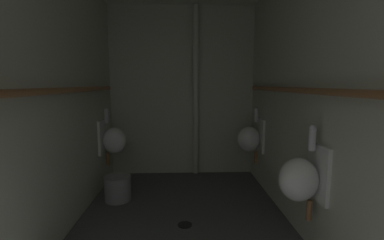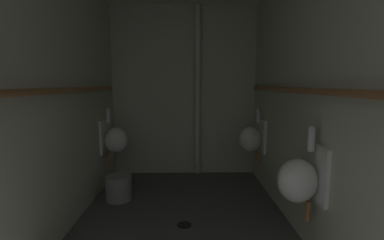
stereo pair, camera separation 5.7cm
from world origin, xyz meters
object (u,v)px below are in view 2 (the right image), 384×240
object	(u,v)px
urinal_right_far	(252,138)
standpipe_back_wall	(197,92)
waste_bin	(119,188)
urinal_right_mid	(300,179)
urinal_left_mid	(114,139)
floor_drain	(184,225)

from	to	relation	value
urinal_right_far	standpipe_back_wall	distance (m)	1.03
waste_bin	urinal_right_mid	bearing A→B (deg)	-33.28
urinal_left_mid	urinal_right_far	size ratio (longest dim) A/B	1.00
urinal_left_mid	standpipe_back_wall	bearing A→B (deg)	22.38
urinal_left_mid	standpipe_back_wall	xyz separation A→B (m)	(1.11, 0.46, 0.60)
urinal_left_mid	floor_drain	xyz separation A→B (m)	(0.93, -1.02, -0.64)
urinal_left_mid	standpipe_back_wall	world-z (taller)	standpipe_back_wall
urinal_left_mid	floor_drain	bearing A→B (deg)	-47.88
urinal_right_mid	waste_bin	size ratio (longest dim) A/B	2.46
urinal_right_mid	urinal_right_far	world-z (taller)	same
urinal_left_mid	urinal_right_mid	world-z (taller)	same
urinal_right_mid	waste_bin	bearing A→B (deg)	146.72
floor_drain	waste_bin	size ratio (longest dim) A/B	0.46
urinal_left_mid	standpipe_back_wall	size ratio (longest dim) A/B	0.31
urinal_left_mid	waste_bin	world-z (taller)	urinal_left_mid
urinal_left_mid	standpipe_back_wall	distance (m)	1.34
urinal_right_mid	floor_drain	distance (m)	1.20
urinal_left_mid	urinal_right_far	xyz separation A→B (m)	(1.82, 0.02, 0.00)
waste_bin	urinal_left_mid	bearing A→B (deg)	109.14
waste_bin	floor_drain	bearing A→B (deg)	-37.75
urinal_left_mid	urinal_right_far	world-z (taller)	same
urinal_right_mid	standpipe_back_wall	world-z (taller)	standpipe_back_wall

